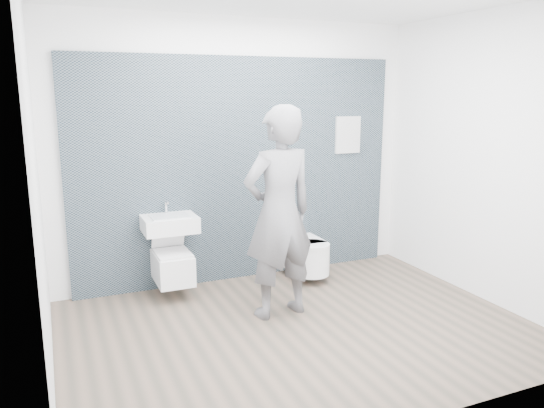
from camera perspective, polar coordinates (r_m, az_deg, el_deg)
name	(u,v)px	position (r m, az deg, el deg)	size (l,w,h in m)	color
ground	(299,328)	(4.79, 2.91, -13.20)	(4.00, 4.00, 0.00)	brown
room_shell	(301,129)	(4.34, 3.16, 8.05)	(4.00, 4.00, 4.00)	white
tile_wall	(242,276)	(6.04, -3.29, -7.72)	(3.60, 0.06, 2.40)	black
washbasin	(170,223)	(5.39, -10.95, -2.07)	(0.53, 0.40, 0.40)	white
toilet_square	(172,265)	(5.46, -10.66, -6.47)	(0.35, 0.51, 0.66)	white
toilet_rounded	(307,256)	(5.89, 3.78, -5.57)	(0.38, 0.65, 0.35)	white
info_placard	(344,262)	(6.54, 7.76, -6.25)	(0.32, 0.03, 0.42)	white
visitor	(279,213)	(4.76, 0.76, -1.00)	(0.70, 0.46, 1.93)	slate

